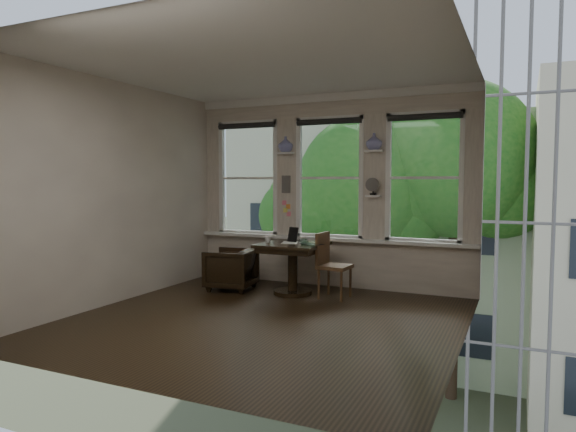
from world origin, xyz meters
The scene contains 25 objects.
ground centered at (0.00, 0.00, 0.00)m, with size 4.50×4.50×0.00m, color black.
ceiling centered at (0.00, 0.00, 3.00)m, with size 4.50×4.50×0.00m, color silver.
wall_back centered at (0.00, 2.25, 1.50)m, with size 4.50×4.50×0.00m, color beige.
wall_front centered at (0.00, -2.25, 1.50)m, with size 4.50×4.50×0.00m, color beige.
wall_left centered at (-2.25, 0.00, 1.50)m, with size 4.50×4.50×0.00m, color beige.
wall_right centered at (2.25, 0.00, 1.50)m, with size 4.50×4.50×0.00m, color beige.
window_left centered at (-1.45, 2.25, 1.70)m, with size 1.10×0.12×1.90m, color white, non-canonical shape.
window_center centered at (0.00, 2.25, 1.70)m, with size 1.10×0.12×1.90m, color white, non-canonical shape.
window_right centered at (1.45, 2.25, 1.70)m, with size 1.10×0.12×1.90m, color white, non-canonical shape.
shelf_left centered at (-0.72, 2.15, 2.10)m, with size 0.26×0.16×0.03m, color white.
shelf_right centered at (0.72, 2.15, 2.10)m, with size 0.26×0.16×0.03m, color white.
intercom centered at (-0.72, 2.18, 1.60)m, with size 0.14×0.06×0.28m, color #59544F.
sticky_notes centered at (-0.72, 2.19, 1.25)m, with size 0.16×0.01×0.24m, color pink, non-canonical shape.
desk_fan centered at (0.72, 2.13, 1.53)m, with size 0.20×0.20×0.24m, color #59544F, non-canonical shape.
vase_left centered at (-0.72, 2.15, 2.24)m, with size 0.24×0.24×0.25m, color white.
vase_right centered at (0.72, 2.15, 2.24)m, with size 0.24×0.24×0.25m, color white.
table centered at (-0.27, 1.41, 0.38)m, with size 0.90×0.90×0.75m, color black, non-canonical shape.
armchair_left centered at (-1.25, 1.31, 0.31)m, with size 0.67×0.69×0.63m, color black.
cushion_red centered at (-1.25, 1.31, 0.45)m, with size 0.45×0.45×0.06m, color maroon.
side_chair_right centered at (0.38, 1.42, 0.46)m, with size 0.42×0.42×0.92m, color #463119, non-canonical shape.
laptop centered at (0.09, 1.25, 0.76)m, with size 0.31×0.20×0.02m, color black.
mug centered at (-0.64, 1.35, 0.80)m, with size 0.11×0.11×0.10m, color white.
drinking_glass centered at (-0.04, 1.28, 0.79)m, with size 0.11×0.11×0.09m, color white.
tablet centered at (-0.33, 1.56, 0.86)m, with size 0.16×0.02×0.22m, color black.
papers centered at (-0.33, 1.44, 0.75)m, with size 0.22×0.30×0.00m, color silver.
Camera 1 is at (2.76, -5.35, 1.67)m, focal length 32.00 mm.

